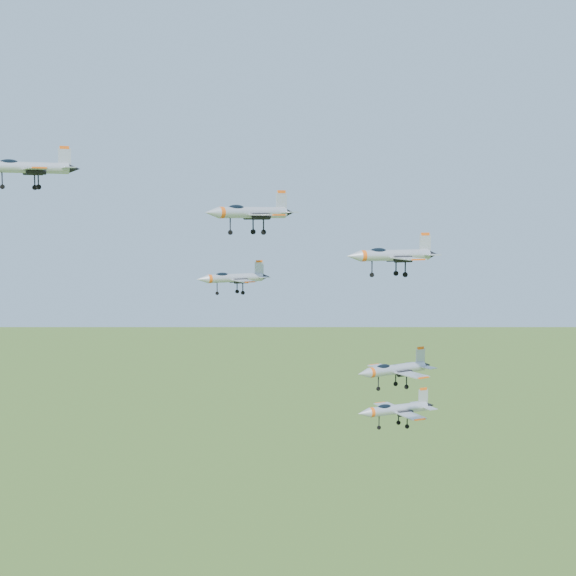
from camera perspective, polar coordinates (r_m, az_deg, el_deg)
jet_lead at (r=101.61m, az=-18.15°, el=8.16°), size 12.67×10.60×3.39m
jet_left_high at (r=102.62m, az=-2.73°, el=5.40°), size 13.55×11.15×3.63m
jet_right_high at (r=90.89m, az=7.41°, el=2.34°), size 11.55×9.80×3.13m
jet_left_low at (r=113.65m, az=-3.93°, el=0.73°), size 11.24×9.43×3.01m
jet_right_low at (r=105.22m, az=7.57°, el=-5.75°), size 12.14×10.07×3.24m
jet_trail at (r=125.41m, az=7.67°, el=-8.54°), size 13.61×11.48×3.66m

